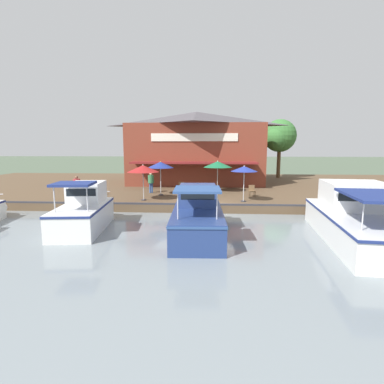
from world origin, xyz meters
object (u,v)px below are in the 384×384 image
person_at_quay_edge (77,185)px  cafe_chair_facing_river (181,187)px  patio_umbrella_far_corner (244,169)px  person_mid_patio (151,180)px  patio_umbrella_mid_patio_left (218,164)px  motorboat_mid_row (198,215)px  cafe_chair_under_first_umbrella (252,190)px  tree_behind_restaurant (279,137)px  cafe_chair_mid_patio (97,189)px  waterfront_restaurant (197,147)px  motorboat_fourth_along (86,210)px  patio_umbrella_mid_patio_right (143,169)px  motorboat_distant_upstream (357,217)px  patio_umbrella_by_entrance (160,165)px

person_at_quay_edge → cafe_chair_facing_river: bearing=117.0°
patio_umbrella_far_corner → person_mid_patio: size_ratio=1.50×
patio_umbrella_mid_patio_left → motorboat_mid_row: (9.72, -1.20, -1.96)m
cafe_chair_under_first_umbrella → tree_behind_restaurant: (-13.79, 4.85, 4.35)m
cafe_chair_mid_patio → motorboat_mid_row: motorboat_mid_row is taller
waterfront_restaurant → cafe_chair_under_first_umbrella: bearing=26.0°
person_at_quay_edge → motorboat_mid_row: 10.45m
person_at_quay_edge → motorboat_fourth_along: size_ratio=0.29×
tree_behind_restaurant → motorboat_mid_row: bearing=-21.8°
motorboat_mid_row → cafe_chair_facing_river: bearing=-169.5°
patio_umbrella_mid_patio_right → person_at_quay_edge: 4.90m
waterfront_restaurant → person_mid_patio: size_ratio=8.32×
cafe_chair_mid_patio → motorboat_distant_upstream: (7.87, 15.59, -0.10)m
person_mid_patio → patio_umbrella_mid_patio_left: bearing=97.8°
patio_umbrella_mid_patio_right → patio_umbrella_far_corner: bearing=89.1°
patio_umbrella_by_entrance → motorboat_fourth_along: 8.17m
person_mid_patio → motorboat_mid_row: 9.92m
cafe_chair_under_first_umbrella → cafe_chair_facing_river: bearing=-106.5°
cafe_chair_mid_patio → motorboat_distant_upstream: size_ratio=0.09×
waterfront_restaurant → patio_umbrella_far_corner: waterfront_restaurant is taller
patio_umbrella_far_corner → patio_umbrella_mid_patio_right: bearing=-90.9°
patio_umbrella_mid_patio_right → cafe_chair_facing_river: size_ratio=2.92×
tree_behind_restaurant → patio_umbrella_mid_patio_right: bearing=-38.5°
waterfront_restaurant → cafe_chair_mid_patio: 12.34m
motorboat_distant_upstream → cafe_chair_under_first_umbrella: bearing=-154.3°
cafe_chair_mid_patio → motorboat_fourth_along: 7.41m
cafe_chair_under_first_umbrella → motorboat_fourth_along: (7.25, -9.63, -0.11)m
waterfront_restaurant → patio_umbrella_far_corner: 12.23m
motorboat_fourth_along → patio_umbrella_by_entrance: bearing=159.8°
waterfront_restaurant → patio_umbrella_mid_patio_right: size_ratio=5.49×
waterfront_restaurant → cafe_chair_under_first_umbrella: size_ratio=16.03×
person_mid_patio → motorboat_distant_upstream: 15.02m
cafe_chair_under_first_umbrella → cafe_chair_mid_patio: (0.14, -11.74, 0.00)m
motorboat_fourth_along → cafe_chair_under_first_umbrella: bearing=127.0°
patio_umbrella_by_entrance → person_at_quay_edge: 6.14m
patio_umbrella_by_entrance → patio_umbrella_far_corner: size_ratio=1.06×
motorboat_distant_upstream → patio_umbrella_mid_patio_right: bearing=-117.2°
patio_umbrella_far_corner → motorboat_fourth_along: (5.08, -8.77, -1.85)m
patio_umbrella_mid_patio_left → person_at_quay_edge: (4.06, -9.96, -1.23)m
patio_umbrella_mid_patio_left → motorboat_distant_upstream: size_ratio=0.27×
patio_umbrella_far_corner → cafe_chair_facing_river: (-3.78, -4.59, -1.74)m
patio_umbrella_mid_patio_left → cafe_chair_facing_river: bearing=-81.0°
patio_umbrella_by_entrance → person_at_quay_edge: size_ratio=1.55×
waterfront_restaurant → tree_behind_restaurant: bearing=115.0°
patio_umbrella_by_entrance → person_at_quay_edge: bearing=-68.7°
patio_umbrella_mid_patio_left → tree_behind_restaurant: bearing=147.8°
motorboat_distant_upstream → motorboat_fourth_along: 13.51m
patio_umbrella_by_entrance → patio_umbrella_mid_patio_right: (2.25, -0.83, -0.12)m
cafe_chair_mid_patio → person_mid_patio: (-1.49, 3.86, 0.54)m
patio_umbrella_by_entrance → person_mid_patio: bearing=-139.3°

